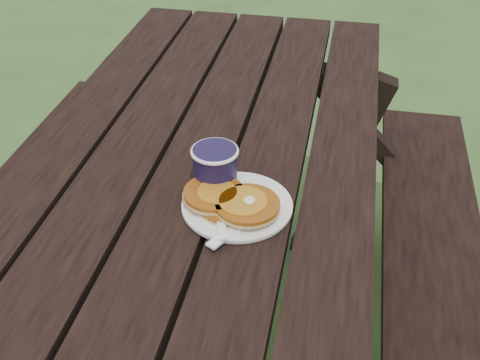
% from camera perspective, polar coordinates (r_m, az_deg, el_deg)
% --- Properties ---
extents(picnic_table, '(1.36, 1.80, 0.75)m').
position_cam_1_polar(picnic_table, '(1.49, -4.04, -11.41)').
color(picnic_table, black).
rests_on(picnic_table, ground).
extents(plate, '(0.25, 0.25, 0.01)m').
position_cam_1_polar(plate, '(1.13, -0.27, -2.51)').
color(plate, white).
rests_on(plate, picnic_table).
extents(pancake_stack, '(0.19, 0.14, 0.04)m').
position_cam_1_polar(pancake_stack, '(1.11, -0.82, -2.01)').
color(pancake_stack, '#995011').
rests_on(pancake_stack, plate).
extents(knife, '(0.11, 0.17, 0.00)m').
position_cam_1_polar(knife, '(1.08, 0.34, -3.93)').
color(knife, white).
rests_on(knife, plate).
extents(fork, '(0.08, 0.16, 0.01)m').
position_cam_1_polar(fork, '(1.08, -1.83, -3.80)').
color(fork, white).
rests_on(fork, plate).
extents(coffee_cup, '(0.09, 0.09, 0.09)m').
position_cam_1_polar(coffee_cup, '(1.16, -2.38, 1.37)').
color(coffee_cup, black).
rests_on(coffee_cup, picnic_table).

